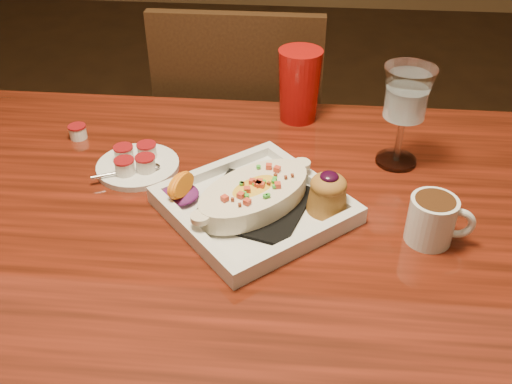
# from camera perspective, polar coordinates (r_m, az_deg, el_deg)

# --- Properties ---
(table) EXTENTS (1.50, 0.90, 0.75)m
(table) POSITION_cam_1_polar(r_m,az_deg,el_deg) (1.00, -5.42, -7.48)
(table) COLOR maroon
(table) RESTS_ON floor
(chair_far) EXTENTS (0.42, 0.42, 0.93)m
(chair_far) POSITION_cam_1_polar(r_m,az_deg,el_deg) (1.59, -1.27, 4.22)
(chair_far) COLOR black
(chair_far) RESTS_ON floor
(plate) EXTENTS (0.37, 0.37, 0.08)m
(plate) POSITION_cam_1_polar(r_m,az_deg,el_deg) (0.94, 0.45, -0.69)
(plate) COLOR silver
(plate) RESTS_ON table
(coffee_mug) EXTENTS (0.10, 0.07, 0.08)m
(coffee_mug) POSITION_cam_1_polar(r_m,az_deg,el_deg) (0.92, 17.31, -2.54)
(coffee_mug) COLOR silver
(coffee_mug) RESTS_ON table
(goblet) EXTENTS (0.09, 0.09, 0.19)m
(goblet) POSITION_cam_1_polar(r_m,az_deg,el_deg) (1.06, 14.79, 8.99)
(goblet) COLOR silver
(goblet) RESTS_ON table
(saucer) EXTENTS (0.15, 0.15, 0.10)m
(saucer) POSITION_cam_1_polar(r_m,az_deg,el_deg) (1.08, -11.89, 2.78)
(saucer) COLOR silver
(saucer) RESTS_ON table
(creamer_loose) EXTENTS (0.04, 0.04, 0.03)m
(creamer_loose) POSITION_cam_1_polar(r_m,az_deg,el_deg) (1.21, -17.40, 5.78)
(creamer_loose) COLOR silver
(creamer_loose) RESTS_ON table
(red_tumbler) EXTENTS (0.09, 0.09, 0.15)m
(red_tumbler) POSITION_cam_1_polar(r_m,az_deg,el_deg) (1.21, 4.35, 10.58)
(red_tumbler) COLOR #A30E0B
(red_tumbler) RESTS_ON table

